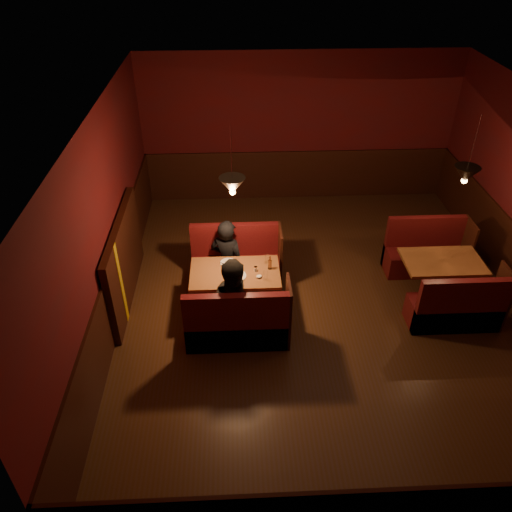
{
  "coord_description": "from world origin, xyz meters",
  "views": [
    {
      "loc": [
        -1.26,
        -5.69,
        4.94
      ],
      "look_at": [
        -0.99,
        0.0,
        0.95
      ],
      "focal_mm": 35.0,
      "sensor_mm": 36.0,
      "label": 1
    }
  ],
  "objects_px": {
    "second_table": "(441,270)",
    "diner_b": "(236,291)",
    "main_bench_far": "(237,264)",
    "second_bench_near": "(457,310)",
    "diner_a": "(227,245)",
    "second_bench_far": "(425,254)",
    "main_bench_near": "(238,326)",
    "main_table": "(236,281)"
  },
  "relations": [
    {
      "from": "main_table",
      "to": "diner_a",
      "type": "height_order",
      "value": "diner_a"
    },
    {
      "from": "second_bench_far",
      "to": "main_bench_near",
      "type": "bearing_deg",
      "value": -152.68
    },
    {
      "from": "main_table",
      "to": "diner_b",
      "type": "bearing_deg",
      "value": -89.82
    },
    {
      "from": "main_bench_far",
      "to": "diner_a",
      "type": "xyz_separation_m",
      "value": [
        -0.14,
        -0.13,
        0.46
      ]
    },
    {
      "from": "diner_a",
      "to": "main_bench_near",
      "type": "bearing_deg",
      "value": 120.73
    },
    {
      "from": "second_bench_near",
      "to": "second_table",
      "type": "bearing_deg",
      "value": 92.2
    },
    {
      "from": "main_bench_far",
      "to": "diner_b",
      "type": "distance_m",
      "value": 1.4
    },
    {
      "from": "diner_a",
      "to": "diner_b",
      "type": "distance_m",
      "value": 1.18
    },
    {
      "from": "main_bench_near",
      "to": "diner_b",
      "type": "height_order",
      "value": "diner_b"
    },
    {
      "from": "second_bench_far",
      "to": "diner_b",
      "type": "height_order",
      "value": "diner_b"
    },
    {
      "from": "main_bench_far",
      "to": "main_table",
      "type": "bearing_deg",
      "value": -91.22
    },
    {
      "from": "second_bench_near",
      "to": "diner_a",
      "type": "xyz_separation_m",
      "value": [
        -3.22,
        1.11,
        0.47
      ]
    },
    {
      "from": "main_bench_near",
      "to": "second_bench_far",
      "type": "relative_size",
      "value": 1.09
    },
    {
      "from": "main_bench_far",
      "to": "diner_b",
      "type": "bearing_deg",
      "value": -90.59
    },
    {
      "from": "main_table",
      "to": "second_bench_near",
      "type": "height_order",
      "value": "second_bench_near"
    },
    {
      "from": "diner_a",
      "to": "main_table",
      "type": "bearing_deg",
      "value": 126.62
    },
    {
      "from": "main_bench_far",
      "to": "second_table",
      "type": "height_order",
      "value": "main_bench_far"
    },
    {
      "from": "second_table",
      "to": "diner_b",
      "type": "xyz_separation_m",
      "value": [
        -3.07,
        -0.76,
        0.32
      ]
    },
    {
      "from": "main_table",
      "to": "main_bench_near",
      "type": "relative_size",
      "value": 0.91
    },
    {
      "from": "main_bench_near",
      "to": "second_bench_far",
      "type": "bearing_deg",
      "value": 27.32
    },
    {
      "from": "diner_a",
      "to": "main_bench_far",
      "type": "bearing_deg",
      "value": -111.52
    },
    {
      "from": "second_bench_near",
      "to": "diner_a",
      "type": "relative_size",
      "value": 0.84
    },
    {
      "from": "second_table",
      "to": "diner_a",
      "type": "xyz_separation_m",
      "value": [
        -3.19,
        0.42,
        0.28
      ]
    },
    {
      "from": "second_bench_far",
      "to": "second_bench_near",
      "type": "height_order",
      "value": "same"
    },
    {
      "from": "diner_b",
      "to": "diner_a",
      "type": "bearing_deg",
      "value": 77.46
    },
    {
      "from": "main_bench_far",
      "to": "diner_b",
      "type": "xyz_separation_m",
      "value": [
        -0.01,
        -1.31,
        0.5
      ]
    },
    {
      "from": "second_table",
      "to": "diner_b",
      "type": "relative_size",
      "value": 0.72
    },
    {
      "from": "main_bench_near",
      "to": "main_bench_far",
      "type": "bearing_deg",
      "value": 90.0
    },
    {
      "from": "main_table",
      "to": "second_bench_near",
      "type": "relative_size",
      "value": 0.99
    },
    {
      "from": "second_bench_far",
      "to": "second_bench_near",
      "type": "bearing_deg",
      "value": -90.0
    },
    {
      "from": "second_bench_near",
      "to": "second_bench_far",
      "type": "bearing_deg",
      "value": 90.0
    },
    {
      "from": "second_table",
      "to": "second_bench_far",
      "type": "height_order",
      "value": "second_bench_far"
    },
    {
      "from": "second_bench_near",
      "to": "main_bench_far",
      "type": "bearing_deg",
      "value": 157.98
    },
    {
      "from": "main_bench_far",
      "to": "second_bench_near",
      "type": "distance_m",
      "value": 3.32
    },
    {
      "from": "main_bench_near",
      "to": "diner_a",
      "type": "height_order",
      "value": "diner_a"
    },
    {
      "from": "main_bench_near",
      "to": "diner_b",
      "type": "xyz_separation_m",
      "value": [
        -0.01,
        0.14,
        0.5
      ]
    },
    {
      "from": "diner_a",
      "to": "diner_b",
      "type": "height_order",
      "value": "diner_b"
    },
    {
      "from": "second_table",
      "to": "second_bench_near",
      "type": "height_order",
      "value": "second_bench_near"
    },
    {
      "from": "second_bench_far",
      "to": "diner_b",
      "type": "xyz_separation_m",
      "value": [
        -3.09,
        -1.45,
        0.51
      ]
    },
    {
      "from": "second_bench_far",
      "to": "diner_a",
      "type": "distance_m",
      "value": 3.27
    },
    {
      "from": "main_bench_far",
      "to": "second_table",
      "type": "relative_size",
      "value": 1.21
    },
    {
      "from": "second_table",
      "to": "diner_a",
      "type": "bearing_deg",
      "value": 172.57
    }
  ]
}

